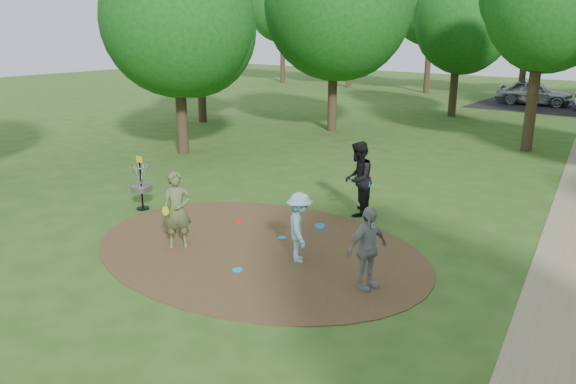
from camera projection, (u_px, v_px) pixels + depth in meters
The scene contains 12 objects.
ground at pixel (257, 249), 13.11m from camera, with size 100.00×100.00×0.00m, color #2D5119.
dirt_clearing at pixel (257, 248), 13.11m from camera, with size 8.40×8.40×0.02m, color #47301C.
player_observer_with_disc at pixel (177, 210), 12.97m from camera, with size 0.77×0.79×1.83m.
player_throwing_with_disc at pixel (299, 227), 12.22m from camera, with size 1.21×1.15×1.57m.
player_walking_with_disc at pixel (358, 179), 15.21m from camera, with size 1.03×1.17×2.04m.
player_waiting_with_disc at pixel (367, 248), 10.91m from camera, with size 0.68×1.07×1.69m.
disc_ground_cyan at pixel (282, 238), 13.72m from camera, with size 0.22×0.22×0.02m, color #1A9AD2.
disc_ground_blue at pixel (237, 270), 11.91m from camera, with size 0.22×0.22×0.02m, color #0DA0EB.
disc_ground_red at pixel (238, 222), 14.83m from camera, with size 0.22×0.22×0.02m, color red.
car_left at pixel (534, 93), 36.70m from camera, with size 1.88×4.68×1.60m, color #97979E.
disc_golf_basket at pixel (141, 179), 15.70m from camera, with size 0.63×0.63×1.54m.
tree_ring at pixel (463, 16), 17.71m from camera, with size 37.45×46.02×9.32m.
Camera 1 is at (7.95, -9.27, 5.01)m, focal length 35.00 mm.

